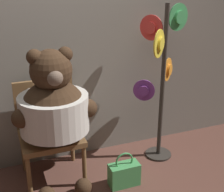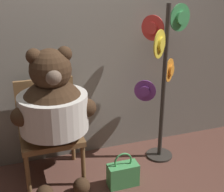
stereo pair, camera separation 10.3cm
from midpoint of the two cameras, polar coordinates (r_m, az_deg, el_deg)
ground_plane at (r=3.01m, az=-4.12°, el=-16.53°), size 14.00×14.00×0.00m
wall_back at (r=3.13m, az=-8.49°, el=7.94°), size 8.00×0.10×2.26m
chair at (r=3.01m, az=-12.46°, el=-5.56°), size 0.56×0.51×0.93m
teddy_bear at (r=2.76m, az=-11.61°, el=-2.33°), size 0.73×0.65×1.29m
hat_display_rack at (r=3.13m, az=7.99°, el=4.45°), size 0.53×0.45×1.60m
handbag_on_ground at (r=2.98m, az=1.21°, el=-14.06°), size 0.28×0.14×0.34m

